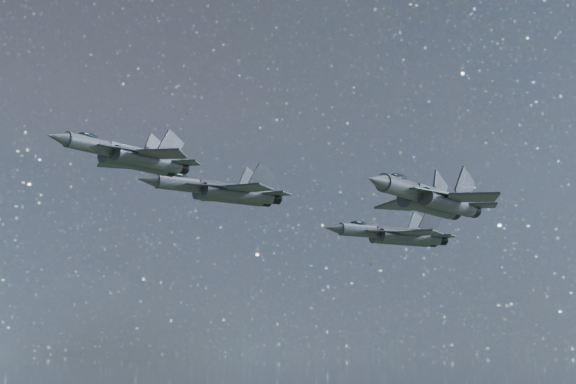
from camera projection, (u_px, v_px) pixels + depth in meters
jet_lead at (131, 156)px, 78.30m from camera, size 15.62×10.63×3.92m
jet_left at (223, 191)px, 91.16m from camera, size 16.72×11.86×4.25m
jet_right at (430, 199)px, 72.37m from camera, size 16.62×11.25×4.18m
jet_slot at (396, 235)px, 95.68m from camera, size 15.84×11.00×3.98m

